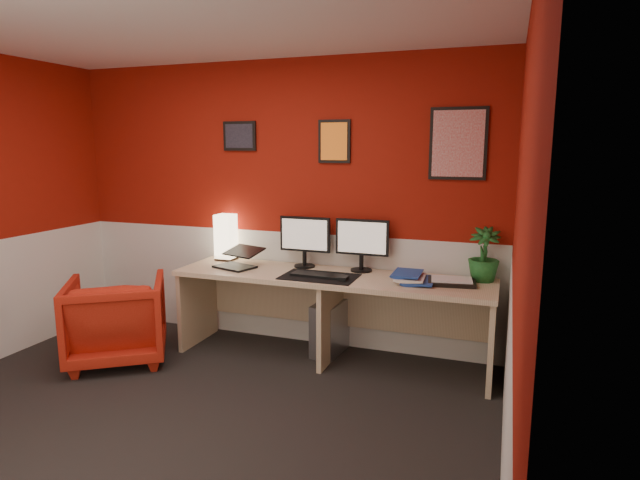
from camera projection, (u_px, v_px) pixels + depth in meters
The scene contains 24 objects.
ground at pixel (166, 430), 3.33m from camera, with size 4.00×3.50×0.01m, color black.
ceiling at pixel (143, 9), 2.89m from camera, with size 4.00×3.50×0.01m, color white.
wall_back at pixel (277, 204), 4.73m from camera, with size 4.00×0.01×2.50m, color maroon.
wall_right at pixel (517, 258), 2.45m from camera, with size 0.01×3.50×2.50m, color maroon.
wainscot_back at pixel (278, 285), 4.86m from camera, with size 4.00×0.01×1.00m, color silver.
wainscot_right at pixel (506, 408), 2.58m from camera, with size 0.01×3.50×1.00m, color silver.
desk at pixel (331, 318), 4.36m from camera, with size 2.60×0.65×0.73m, color tan.
shoji_lamp at pixel (226, 238), 4.83m from camera, with size 0.16×0.16×0.40m, color #FFE5B2.
laptop at pixel (234, 255), 4.52m from camera, with size 0.33×0.23×0.22m, color black.
monitor_left at pixel (304, 234), 4.53m from camera, with size 0.45×0.06×0.58m, color black.
monitor_right at pixel (362, 237), 4.38m from camera, with size 0.45×0.06×0.58m, color black.
desk_mat at pixel (319, 277), 4.23m from camera, with size 0.60×0.38×0.01m, color black.
keyboard at pixel (317, 275), 4.23m from camera, with size 0.42×0.14×0.02m, color black.
mouse at pixel (344, 278), 4.10m from camera, with size 0.06×0.10×0.03m, color black.
book_bottom at pixel (402, 280), 4.08m from camera, with size 0.24×0.32×0.03m, color #21449B.
book_middle at pixel (396, 277), 4.08m from camera, with size 0.22×0.30×0.02m, color silver.
book_top at pixel (393, 273), 4.10m from camera, with size 0.22×0.29×0.03m, color #21449B.
zen_tray at pixel (452, 282), 4.01m from camera, with size 0.35×0.25×0.03m, color black.
potted_plant at pixel (484, 254), 4.07m from camera, with size 0.23×0.23×0.42m, color #19591E.
pc_tower at pixel (331, 327), 4.56m from camera, with size 0.20×0.45×0.45m, color #99999E.
armchair at pixel (117, 319), 4.37m from camera, with size 0.75×0.77×0.70m, color #B52717.
art_left at pixel (240, 136), 4.73m from camera, with size 0.32×0.02×0.26m, color black.
art_center at pixel (334, 141), 4.44m from camera, with size 0.28×0.02×0.36m, color orange.
art_right at pixel (458, 144), 4.11m from camera, with size 0.44×0.02×0.56m, color red.
Camera 1 is at (1.95, -2.56, 1.76)m, focal length 29.70 mm.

